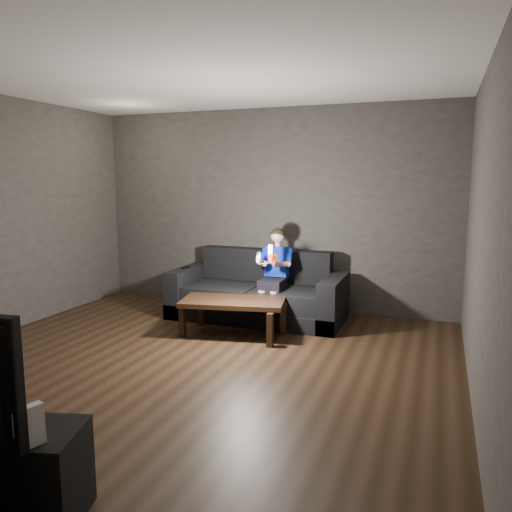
% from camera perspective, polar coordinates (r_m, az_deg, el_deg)
% --- Properties ---
extents(floor, '(5.00, 5.00, 0.00)m').
position_cam_1_polar(floor, '(4.86, -8.24, -12.53)').
color(floor, black).
rests_on(floor, ground).
extents(back_wall, '(5.00, 0.04, 2.70)m').
position_cam_1_polar(back_wall, '(6.84, 1.60, 5.36)').
color(back_wall, '#35312D').
rests_on(back_wall, ground).
extents(right_wall, '(0.04, 5.00, 2.70)m').
position_cam_1_polar(right_wall, '(4.00, 24.62, 2.10)').
color(right_wall, '#35312D').
rests_on(right_wall, ground).
extents(ceiling, '(5.00, 5.00, 0.02)m').
position_cam_1_polar(ceiling, '(4.63, -9.02, 20.41)').
color(ceiling, silver).
rests_on(ceiling, back_wall).
extents(sofa, '(2.18, 0.94, 0.84)m').
position_cam_1_polar(sofa, '(6.38, 0.21, -4.66)').
color(sofa, black).
rests_on(sofa, floor).
extents(child, '(0.42, 0.52, 1.04)m').
position_cam_1_polar(child, '(6.16, 2.18, -1.16)').
color(child, black).
rests_on(child, sofa).
extents(wii_remote_red, '(0.06, 0.09, 0.22)m').
position_cam_1_polar(wii_remote_red, '(5.72, 1.69, 0.25)').
color(wii_remote_red, red).
rests_on(wii_remote_red, child).
extents(nunchuk_white, '(0.08, 0.10, 0.15)m').
position_cam_1_polar(nunchuk_white, '(5.78, 0.29, -0.19)').
color(nunchuk_white, white).
rests_on(nunchuk_white, child).
extents(wii_remote_black, '(0.06, 0.14, 0.03)m').
position_cam_1_polar(wii_remote_black, '(6.64, -8.03, -1.27)').
color(wii_remote_black, black).
rests_on(wii_remote_black, sofa).
extents(coffee_table, '(1.24, 0.79, 0.42)m').
position_cam_1_polar(coffee_table, '(5.65, -2.64, -5.54)').
color(coffee_table, black).
rests_on(coffee_table, floor).
extents(wii_console, '(0.09, 0.16, 0.20)m').
position_cam_1_polar(wii_console, '(2.72, -24.68, -17.36)').
color(wii_console, white).
rests_on(wii_console, media_console).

